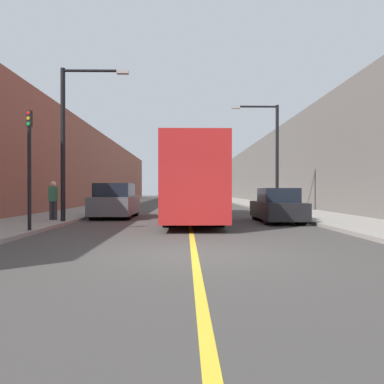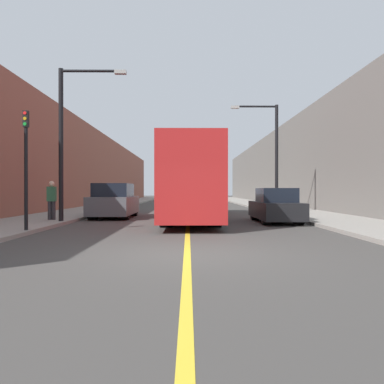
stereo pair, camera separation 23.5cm
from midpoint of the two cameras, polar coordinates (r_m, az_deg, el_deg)
The scene contains 13 objects.
ground_plane at distance 8.69m, azimuth 0.05°, elevation -9.46°, with size 200.00×200.00×0.00m, color #3F3D3A.
sidewalk_left at distance 39.21m, azimuth -10.76°, elevation -1.81°, with size 3.65×72.00×0.14m, color gray.
sidewalk_right at distance 39.24m, azimuth 9.89°, elevation -1.81°, with size 3.65×72.00×0.14m, color gray.
building_row_left at distance 40.10m, azimuth -16.16°, elevation 3.43°, with size 4.00×72.00×7.43m, color brown.
building_row_right at distance 40.16m, azimuth 15.28°, elevation 3.60°, with size 4.00×72.00×7.66m, color #66605B.
road_center_line at distance 38.59m, azimuth -0.43°, elevation -1.94°, with size 0.16×72.00×0.01m, color gold.
bus at distance 18.92m, azimuth 0.08°, elevation 1.53°, with size 2.46×12.99×3.55m.
parked_suv_left at distance 20.44m, azimuth -11.44°, elevation -1.49°, with size 2.04×4.61×1.84m.
car_right_near at distance 17.65m, azimuth 12.96°, elevation -2.24°, with size 1.76×4.39×1.57m.
street_lamp_left at distance 17.23m, azimuth -18.00°, elevation 8.70°, with size 2.93×0.24×6.61m.
street_lamp_right at distance 23.84m, azimuth 12.33°, elevation 6.36°, with size 2.93×0.24×6.63m.
traffic_light at distance 13.64m, azimuth -23.52°, elevation 3.80°, with size 0.16×0.18×3.99m.
pedestrian at distance 18.06m, azimuth -20.26°, elevation -1.12°, with size 0.38×0.24×1.75m.
Camera 2 is at (0.03, -8.57, 1.46)m, focal length 35.00 mm.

